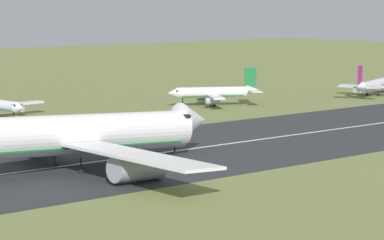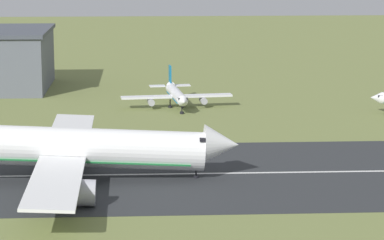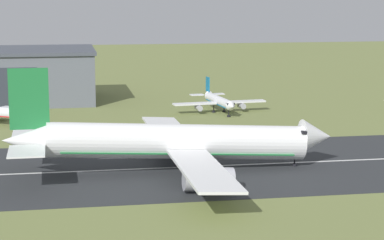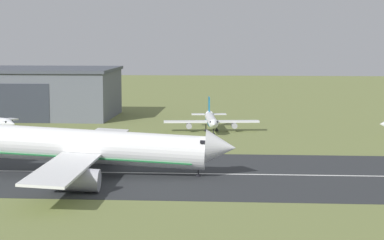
% 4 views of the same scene
% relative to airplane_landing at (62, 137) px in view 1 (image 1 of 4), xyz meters
% --- Properties ---
extents(runway_strip, '(483.71, 42.38, 0.06)m').
position_rel_airplane_landing_xyz_m(runway_strip, '(-3.58, 2.74, -4.88)').
color(runway_strip, '#2B2D30').
rests_on(runway_strip, ground_plane).
extents(runway_centreline, '(435.34, 0.70, 0.01)m').
position_rel_airplane_landing_xyz_m(runway_centreline, '(-3.58, 2.74, -4.85)').
color(runway_centreline, silver).
rests_on(runway_centreline, runway_strip).
extents(airplane_landing, '(55.25, 58.75, 17.73)m').
position_rel_airplane_landing_xyz_m(airplane_landing, '(0.00, 0.00, 0.00)').
color(airplane_landing, white).
rests_on(airplane_landing, ground_plane).
extents(airplane_parked_west, '(21.27, 19.21, 8.65)m').
position_rel_airplane_landing_xyz_m(airplane_parked_west, '(68.82, 46.11, -1.87)').
color(airplane_parked_west, white).
rests_on(airplane_parked_west, ground_plane).
extents(airplane_parked_centre, '(24.67, 17.97, 8.34)m').
position_rel_airplane_landing_xyz_m(airplane_parked_centre, '(114.55, 37.00, -2.26)').
color(airplane_parked_centre, silver).
rests_on(airplane_parked_centre, ground_plane).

